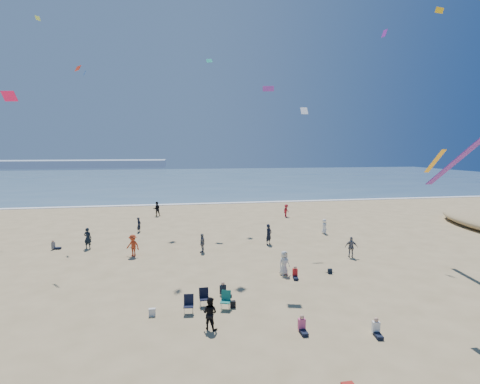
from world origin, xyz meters
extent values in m
plane|color=tan|center=(0.00, 0.00, 0.00)|extent=(220.00, 220.00, 0.00)
cube|color=#476B84|center=(0.00, 95.00, 0.03)|extent=(220.00, 100.00, 0.06)
cube|color=white|center=(0.00, 45.00, 0.04)|extent=(220.00, 1.20, 0.08)
cube|color=#7A8EA8|center=(-60.00, 170.00, 1.60)|extent=(110.00, 20.00, 3.20)
imported|color=#AE3618|center=(-5.19, 17.18, 0.90)|extent=(1.34, 1.17, 1.79)
imported|color=slate|center=(0.45, 17.26, 0.82)|extent=(0.73, 1.04, 1.63)
imported|color=black|center=(-5.46, 26.15, 0.78)|extent=(0.56, 0.67, 1.56)
imported|color=slate|center=(12.14, 13.69, 0.85)|extent=(1.07, 0.71, 1.69)
imported|color=black|center=(-3.98, 35.37, 0.94)|extent=(1.03, 0.87, 1.88)
imported|color=black|center=(-0.26, 3.74, 0.80)|extent=(0.98, 0.94, 1.60)
imported|color=silver|center=(5.60, 10.66, 0.85)|extent=(0.96, 0.79, 1.69)
imported|color=black|center=(6.63, 18.79, 0.94)|extent=(0.82, 0.78, 1.89)
imported|color=black|center=(-9.32, 20.32, 0.93)|extent=(0.78, 0.62, 1.85)
imported|color=white|center=(13.37, 22.04, 0.76)|extent=(0.52, 0.77, 1.52)
imported|color=#A41722|center=(12.38, 31.91, 0.81)|extent=(1.17, 1.15, 1.61)
cube|color=silver|center=(-3.11, 5.71, 0.20)|extent=(0.35, 0.20, 0.40)
cube|color=black|center=(1.22, 5.95, 0.19)|extent=(0.30, 0.22, 0.38)
cube|color=black|center=(8.85, 10.32, 0.17)|extent=(0.28, 0.18, 0.34)
cube|color=blue|center=(-10.23, 26.55, 16.11)|extent=(0.35, 0.59, 0.42)
cube|color=purple|center=(17.02, 18.37, 18.97)|extent=(0.29, 0.60, 0.66)
cube|color=white|center=(9.07, 16.83, 11.87)|extent=(0.62, 0.51, 0.59)
cube|color=#5E2592|center=(4.80, 12.36, 12.88)|extent=(0.86, 0.58, 0.32)
cube|color=gold|center=(20.37, 15.72, 20.22)|extent=(0.86, 0.31, 0.44)
cube|color=#F3FF38|center=(-16.11, 32.71, 22.95)|extent=(0.56, 0.56, 0.51)
cube|color=#E7104F|center=(-10.59, 9.22, 11.58)|extent=(0.81, 0.53, 0.52)
cube|color=red|center=(-9.22, 19.30, 15.15)|extent=(0.67, 0.83, 0.42)
cube|color=#24BCCA|center=(2.45, 29.82, 18.53)|extent=(0.76, 0.59, 0.31)
cube|color=orange|center=(17.94, 12.04, 7.75)|extent=(0.35, 2.64, 1.87)
cube|color=#65238C|center=(11.11, 1.95, 8.06)|extent=(0.35, 3.30, 2.33)
camera|label=1|loc=(-1.92, -13.57, 8.76)|focal=28.00mm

